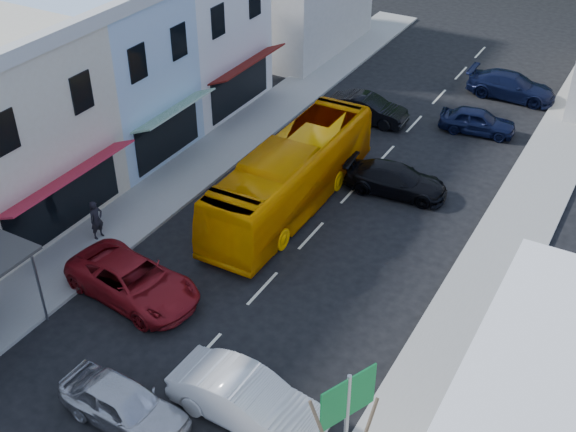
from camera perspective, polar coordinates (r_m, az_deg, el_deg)
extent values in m
plane|color=black|center=(25.61, -6.74, -10.70)|extent=(120.00, 120.00, 0.00)
cube|color=gray|center=(35.57, -7.38, 3.68)|extent=(3.00, 52.00, 0.15)
cube|color=gray|center=(30.36, 16.28, -3.54)|extent=(3.00, 52.00, 0.15)
cube|color=maroon|center=(30.20, -16.94, 2.96)|extent=(1.30, 6.80, 0.08)
cube|color=#A7C3DC|center=(36.80, -14.27, 10.82)|extent=(7.00, 6.00, 8.00)
cube|color=#195926|center=(34.67, -8.95, 8.27)|extent=(1.30, 5.10, 0.08)
cube|color=silver|center=(41.36, -8.18, 14.12)|extent=(7.00, 7.00, 8.00)
cube|color=#570F0B|center=(39.48, -3.17, 11.94)|extent=(1.30, 5.95, 0.08)
cube|color=#B7B2A8|center=(49.71, -0.12, 16.68)|extent=(8.00, 10.00, 6.00)
imported|color=#F39500|center=(31.85, 0.27, 3.15)|extent=(2.63, 11.63, 3.10)
imported|color=#BBBAC0|center=(23.48, -12.84, -14.37)|extent=(4.46, 1.96, 1.40)
imported|color=silver|center=(23.04, -3.27, -14.49)|extent=(4.44, 1.90, 1.40)
imported|color=maroon|center=(27.82, -12.13, -5.11)|extent=(4.80, 2.46, 1.40)
imported|color=black|center=(33.62, 8.54, 2.86)|extent=(4.68, 2.34, 1.40)
imported|color=black|center=(39.79, 14.75, 7.30)|extent=(4.61, 2.39, 1.40)
imported|color=black|center=(39.96, 6.25, 8.38)|extent=(4.49, 2.02, 1.40)
imported|color=black|center=(44.40, 17.24, 9.75)|extent=(4.51, 1.87, 1.40)
imported|color=black|center=(30.99, -14.89, -0.32)|extent=(0.48, 0.65, 1.70)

